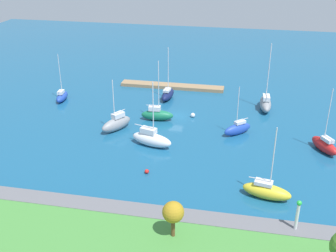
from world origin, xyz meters
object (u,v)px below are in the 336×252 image
Objects in this scene: harbor_beacon at (298,213)px; sailboat_navy_along_channel at (168,94)px; park_tree_west at (173,213)px; mooring_buoy_white at (193,115)px; sailboat_blue_east_end at (62,96)px; sailboat_blue_mid_basin at (238,129)px; sailboat_red_west_end at (325,145)px; sailboat_white_inner_mooring at (151,139)px; sailboat_gray_near_pier at (116,123)px; mooring_buoy_red at (147,171)px; sailboat_gray_far_north at (266,103)px; sailboat_yellow_off_beacon at (267,191)px; pier_dock at (172,86)px; sailboat_green_far_south at (157,114)px.

sailboat_navy_along_channel is (22.23, -38.52, -2.18)m from harbor_beacon.
mooring_buoy_white is at bearing -85.39° from park_tree_west.
sailboat_blue_mid_basin is at bearing -109.08° from sailboat_blue_east_end.
sailboat_red_west_end is 0.95× the size of sailboat_white_inner_mooring.
sailboat_gray_near_pier is 14.47× the size of mooring_buoy_red.
mooring_buoy_red is (19.46, -9.72, -2.89)m from harbor_beacon.
mooring_buoy_red is (11.94, 15.17, -0.72)m from sailboat_blue_mid_basin.
sailboat_blue_east_end is at bearing 92.41° from sailboat_gray_far_north.
mooring_buoy_white is at bearing 130.47° from sailboat_yellow_off_beacon.
park_tree_west is at bearing 15.86° from harbor_beacon.
pier_dock is 37.24m from sailboat_red_west_end.
sailboat_blue_mid_basin is at bearing 127.41° from sailboat_gray_near_pier.
sailboat_blue_east_end is 36.45m from sailboat_blue_mid_basin.
sailboat_green_far_south reaches higher than sailboat_blue_mid_basin.
mooring_buoy_white is at bearing 153.92° from sailboat_gray_near_pier.
sailboat_navy_along_channel is 16.84× the size of mooring_buoy_red.
park_tree_west is 0.43× the size of sailboat_yellow_off_beacon.
sailboat_blue_east_end is 1.12× the size of sailboat_blue_mid_basin.
sailboat_green_far_south is (-5.92, -5.41, -0.15)m from sailboat_gray_near_pier.
sailboat_blue_mid_basin reaches higher than mooring_buoy_white.
mooring_buoy_red is (-23.50, 23.72, -0.62)m from sailboat_blue_east_end.
harbor_beacon is (-22.65, 45.32, 2.86)m from pier_dock.
sailboat_green_far_south is (28.02, -6.42, 0.01)m from sailboat_red_west_end.
park_tree_west is (13.14, 3.73, 0.85)m from harbor_beacon.
sailboat_green_far_south is (-0.59, 17.42, 0.75)m from pier_dock.
sailboat_blue_east_end is 0.86× the size of sailboat_green_far_south.
sailboat_green_far_south is at bearing 112.55° from sailboat_gray_far_north.
sailboat_gray_near_pier is 8.51m from sailboat_white_inner_mooring.
park_tree_west is 0.42× the size of sailboat_red_west_end.
mooring_buoy_red is at bearing -64.83° from park_tree_west.
sailboat_navy_along_channel is at bearing 86.34° from sailboat_green_far_south.
sailboat_gray_far_north is 31.88m from mooring_buoy_red.
sailboat_white_inner_mooring is (26.70, 3.46, 0.14)m from sailboat_red_west_end.
sailboat_navy_along_channel is 0.96× the size of sailboat_green_far_south.
sailboat_gray_far_north is at bearing -121.50° from mooring_buoy_red.
sailboat_blue_mid_basin is (-14.71, 13.63, 0.01)m from sailboat_navy_along_channel.
mooring_buoy_red is at bearing -86.50° from sailboat_green_far_south.
pier_dock is 2.36× the size of sailboat_blue_east_end.
sailboat_gray_far_north is 15.20× the size of mooring_buoy_white.
sailboat_green_far_south is 6.69m from mooring_buoy_white.
pier_dock is 43.09m from sailboat_yellow_off_beacon.
sailboat_gray_near_pier is at bearing 57.44° from sailboat_red_west_end.
sailboat_green_far_south is at bearing 91.94° from pier_dock.
sailboat_yellow_off_beacon reaches higher than sailboat_blue_mid_basin.
mooring_buoy_white is (-6.75, 14.92, 0.06)m from pier_dock.
sailboat_navy_along_channel reaches higher than sailboat_yellow_off_beacon.
sailboat_blue_mid_basin is (-14.53, 3.01, -0.06)m from sailboat_green_far_south.
sailboat_gray_near_pier is 14.47m from mooring_buoy_white.
mooring_buoy_red is at bearing 95.11° from pier_dock.
sailboat_navy_along_channel reaches higher than sailboat_blue_east_end.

